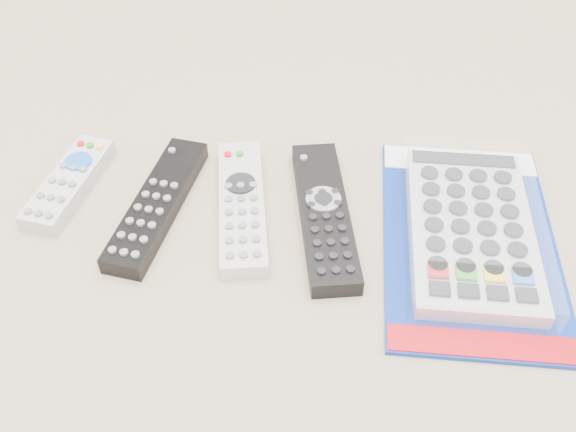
# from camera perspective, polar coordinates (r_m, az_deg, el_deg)

# --- Properties ---
(remote_small_grey) EXTENTS (0.08, 0.16, 0.02)m
(remote_small_grey) POSITION_cam_1_polar(r_m,az_deg,el_deg) (0.79, -18.90, 2.80)
(remote_small_grey) COLOR #AAA9AC
(remote_small_grey) RESTS_ON ground
(remote_slim_black) EXTENTS (0.09, 0.21, 0.02)m
(remote_slim_black) POSITION_cam_1_polar(r_m,az_deg,el_deg) (0.74, -11.53, 1.06)
(remote_slim_black) COLOR black
(remote_slim_black) RESTS_ON ground
(remote_silver_dvd) EXTENTS (0.08, 0.21, 0.02)m
(remote_silver_dvd) POSITION_cam_1_polar(r_m,az_deg,el_deg) (0.73, -4.13, 0.94)
(remote_silver_dvd) COLOR silver
(remote_silver_dvd) RESTS_ON ground
(remote_large_black) EXTENTS (0.08, 0.22, 0.02)m
(remote_large_black) POSITION_cam_1_polar(r_m,az_deg,el_deg) (0.72, 3.25, 0.17)
(remote_large_black) COLOR black
(remote_large_black) RESTS_ON ground
(jumbo_remote_packaged) EXTENTS (0.20, 0.31, 0.04)m
(jumbo_remote_packaged) POSITION_cam_1_polar(r_m,az_deg,el_deg) (0.72, 15.99, -1.00)
(jumbo_remote_packaged) COLOR navy
(jumbo_remote_packaged) RESTS_ON ground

